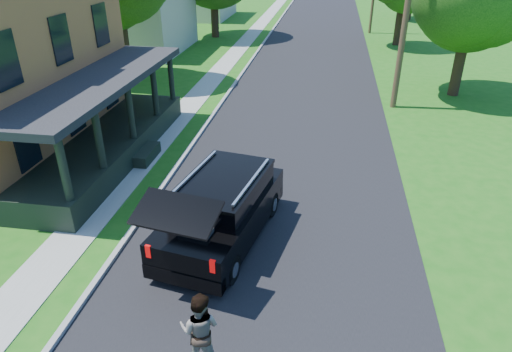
# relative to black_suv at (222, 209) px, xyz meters

# --- Properties ---
(ground) EXTENTS (140.00, 140.00, 0.00)m
(ground) POSITION_rel_black_suv_xyz_m (1.40, -1.50, -0.95)
(ground) COLOR #1A5C12
(ground) RESTS_ON ground
(street) EXTENTS (8.00, 120.00, 0.02)m
(street) POSITION_rel_black_suv_xyz_m (1.40, 18.50, -0.95)
(street) COLOR black
(street) RESTS_ON ground
(curb) EXTENTS (0.15, 120.00, 0.12)m
(curb) POSITION_rel_black_suv_xyz_m (-2.65, 18.50, -0.95)
(curb) COLOR gray
(curb) RESTS_ON ground
(sidewalk) EXTENTS (1.30, 120.00, 0.03)m
(sidewalk) POSITION_rel_black_suv_xyz_m (-4.20, 18.50, -0.95)
(sidewalk) COLOR gray
(sidewalk) RESTS_ON ground
(front_walk) EXTENTS (6.50, 1.20, 0.03)m
(front_walk) POSITION_rel_black_suv_xyz_m (-8.10, 4.50, -0.95)
(front_walk) COLOR gray
(front_walk) RESTS_ON ground
(black_suv) EXTENTS (2.89, 5.58, 2.48)m
(black_suv) POSITION_rel_black_suv_xyz_m (0.00, 0.00, 0.00)
(black_suv) COLOR black
(black_suv) RESTS_ON ground
(skateboarder) EXTENTS (0.79, 0.62, 1.60)m
(skateboarder) POSITION_rel_black_suv_xyz_m (0.63, -4.50, 0.27)
(skateboarder) COLOR black
(skateboarder) RESTS_ON ground
(utility_pole_near) EXTENTS (1.76, 0.50, 8.94)m
(utility_pole_near) POSITION_rel_black_suv_xyz_m (5.90, 12.26, 3.68)
(utility_pole_near) COLOR #4C3623
(utility_pole_near) RESTS_ON ground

